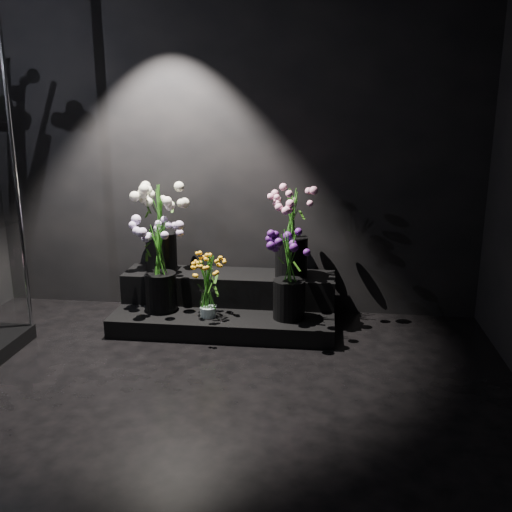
# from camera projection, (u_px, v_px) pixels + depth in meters

# --- Properties ---
(floor) EXTENTS (4.00, 4.00, 0.00)m
(floor) POSITION_uv_depth(u_px,v_px,m) (171.00, 438.00, 2.97)
(floor) COLOR black
(floor) RESTS_ON ground
(wall_back) EXTENTS (4.00, 0.00, 4.00)m
(wall_back) POSITION_uv_depth(u_px,v_px,m) (231.00, 141.00, 4.53)
(wall_back) COLOR black
(wall_back) RESTS_ON floor
(display_riser) EXTENTS (1.69, 0.75, 0.38)m
(display_riser) POSITION_uv_depth(u_px,v_px,m) (227.00, 303.00, 4.53)
(display_riser) COLOR black
(display_riser) RESTS_ON floor
(bouquet_orange_bells) EXTENTS (0.27, 0.27, 0.48)m
(bouquet_orange_bells) POSITION_uv_depth(u_px,v_px,m) (208.00, 285.00, 4.22)
(bouquet_orange_bells) COLOR white
(bouquet_orange_bells) RESTS_ON display_riser
(bouquet_lilac) EXTENTS (0.45, 0.45, 0.71)m
(bouquet_lilac) POSITION_uv_depth(u_px,v_px,m) (160.00, 260.00, 4.32)
(bouquet_lilac) COLOR black
(bouquet_lilac) RESTS_ON display_riser
(bouquet_purple) EXTENTS (0.41, 0.41, 0.66)m
(bouquet_purple) POSITION_uv_depth(u_px,v_px,m) (289.00, 271.00, 4.16)
(bouquet_purple) COLOR black
(bouquet_purple) RESTS_ON display_riser
(bouquet_cream_roses) EXTENTS (0.52, 0.52, 0.69)m
(bouquet_cream_roses) POSITION_uv_depth(u_px,v_px,m) (160.00, 222.00, 4.55)
(bouquet_cream_roses) COLOR black
(bouquet_cream_roses) RESTS_ON display_riser
(bouquet_pink_roses) EXTENTS (0.34, 0.34, 0.69)m
(bouquet_pink_roses) POSITION_uv_depth(u_px,v_px,m) (292.00, 229.00, 4.39)
(bouquet_pink_roses) COLOR black
(bouquet_pink_roses) RESTS_ON display_riser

